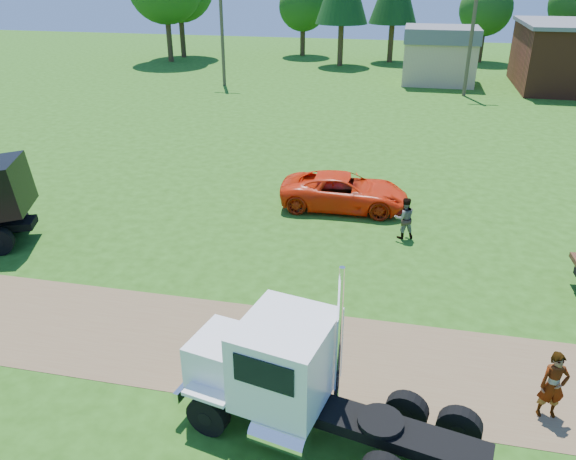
# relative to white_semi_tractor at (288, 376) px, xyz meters

# --- Properties ---
(ground) EXTENTS (140.00, 140.00, 0.00)m
(ground) POSITION_rel_white_semi_tractor_xyz_m (0.25, 2.51, -1.40)
(ground) COLOR #254D11
(ground) RESTS_ON ground
(dirt_track) EXTENTS (120.00, 4.20, 0.01)m
(dirt_track) POSITION_rel_white_semi_tractor_xyz_m (0.25, 2.51, -1.39)
(dirt_track) COLOR brown
(dirt_track) RESTS_ON ground
(white_semi_tractor) EXTENTS (6.95, 3.50, 4.10)m
(white_semi_tractor) POSITION_rel_white_semi_tractor_xyz_m (0.00, 0.00, 0.00)
(white_semi_tractor) COLOR black
(white_semi_tractor) RESTS_ON ground
(orange_pickup) EXTENTS (5.50, 2.67, 1.51)m
(orange_pickup) POSITION_rel_white_semi_tractor_xyz_m (-0.33, 12.90, -0.65)
(orange_pickup) COLOR red
(orange_pickup) RESTS_ON ground
(spectator_a) EXTENTS (0.69, 0.51, 1.74)m
(spectator_a) POSITION_rel_white_semi_tractor_xyz_m (5.85, 1.58, -0.53)
(spectator_a) COLOR #999999
(spectator_a) RESTS_ON ground
(spectator_b) EXTENTS (0.95, 0.84, 1.65)m
(spectator_b) POSITION_rel_white_semi_tractor_xyz_m (2.27, 10.45, -0.58)
(spectator_b) COLOR #999999
(spectator_b) RESTS_ON ground
(tan_shed) EXTENTS (6.20, 5.40, 4.70)m
(tan_shed) POSITION_rel_white_semi_tractor_xyz_m (4.25, 42.51, 1.02)
(tan_shed) COLOR tan
(tan_shed) RESTS_ON ground
(utility_poles) EXTENTS (42.20, 0.28, 9.00)m
(utility_poles) POSITION_rel_white_semi_tractor_xyz_m (6.25, 37.51, 3.31)
(utility_poles) COLOR #4B3E2A
(utility_poles) RESTS_ON ground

